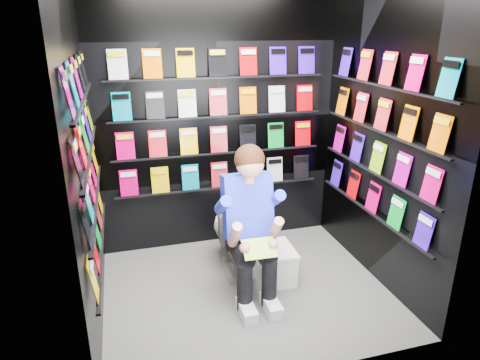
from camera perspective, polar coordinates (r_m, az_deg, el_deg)
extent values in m
plane|color=#565654|center=(3.86, 0.85, -14.52)|extent=(2.40, 2.40, 0.00)
cube|color=black|center=(4.24, -2.97, 7.89)|extent=(2.40, 0.04, 2.60)
cube|color=black|center=(2.41, 7.82, -1.79)|extent=(2.40, 0.04, 2.60)
cube|color=black|center=(3.18, -20.21, 2.55)|extent=(0.04, 2.00, 2.60)
cube|color=black|center=(3.82, 18.57, 5.50)|extent=(0.04, 2.00, 2.60)
imported|color=white|center=(4.03, -0.74, -6.88)|extent=(0.45, 0.77, 0.73)
cube|color=silver|center=(3.97, 5.34, -11.14)|extent=(0.22, 0.39, 0.29)
cube|color=silver|center=(3.89, 5.41, -9.16)|extent=(0.24, 0.41, 0.03)
cube|color=#1A923A|center=(3.31, 2.59, -9.09)|extent=(0.26, 0.16, 0.11)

